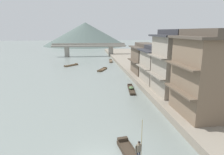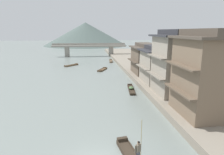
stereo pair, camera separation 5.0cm
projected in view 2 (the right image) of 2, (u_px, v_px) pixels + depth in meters
name	position (u px, v px, depth m)	size (l,w,h in m)	color
riverbank_right	(165.00, 71.00, 44.83)	(18.00, 110.00, 0.81)	gray
boatman_person	(138.00, 149.00, 13.23)	(0.51, 0.39, 3.04)	black
boat_moored_nearest	(71.00, 65.00, 54.06)	(3.72, 3.91, 0.41)	brown
boat_moored_second	(111.00, 61.00, 61.59)	(1.42, 5.52, 0.43)	brown
boat_moored_third	(131.00, 89.00, 31.73)	(1.53, 5.58, 0.61)	#33281E
boat_moored_far	(102.00, 70.00, 48.06)	(2.79, 4.49, 0.38)	brown
house_waterfront_nearest	(202.00, 74.00, 19.77)	(5.28, 6.80, 8.74)	#75604C
house_waterfront_second	(174.00, 63.00, 26.74)	(5.71, 6.72, 8.74)	gray
house_waterfront_tall	(157.00, 64.00, 33.27)	(5.65, 7.14, 6.14)	gray
house_waterfront_narrow	(146.00, 59.00, 40.27)	(5.99, 7.60, 6.14)	brown
stone_bridge	(89.00, 48.00, 74.11)	(27.62, 2.40, 4.87)	gray
hill_far_west	(86.00, 34.00, 131.11)	(55.15, 55.15, 15.00)	#4C5B56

